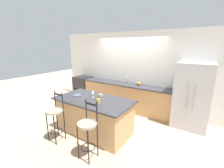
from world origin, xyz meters
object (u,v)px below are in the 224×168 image
bar_stool_near (55,116)px  pumpkin_decoration (139,83)px  oven_range (84,88)px  bar_stool_far (88,129)px  wine_glass (93,92)px  coffee_mug (101,96)px  tumbler_cup (98,101)px  dinner_plate (77,95)px  refrigerator (192,96)px

bar_stool_near → pumpkin_decoration: bar_stool_near is taller
oven_range → bar_stool_far: size_ratio=0.79×
oven_range → wine_glass: (1.96, -1.68, 0.59)m
coffee_mug → tumbler_cup: tumbler_cup is taller
bar_stool_near → dinner_plate: bar_stool_near is taller
refrigerator → dinner_plate: size_ratio=7.40×
refrigerator → wine_glass: refrigerator is taller
wine_glass → coffee_mug: wine_glass is taller
coffee_mug → tumbler_cup: bearing=-59.1°
bar_stool_far → tumbler_cup: size_ratio=10.56×
bar_stool_far → wine_glass: bar_stool_far is taller
oven_range → wine_glass: bearing=-40.5°
wine_glass → tumbler_cup: wine_glass is taller
refrigerator → tumbler_cup: bearing=-133.7°
dinner_plate → coffee_mug: size_ratio=2.04×
oven_range → tumbler_cup: bearing=-39.5°
dinner_plate → wine_glass: 0.49m
refrigerator → coffee_mug: 2.49m
refrigerator → dinner_plate: refrigerator is taller
oven_range → dinner_plate: size_ratio=3.89×
bar_stool_far → tumbler_cup: bearing=110.0°
tumbler_cup → dinner_plate: bearing=170.3°
coffee_mug → tumbler_cup: 0.42m
wine_glass → tumbler_cup: 0.48m
refrigerator → bar_stool_near: 3.59m
refrigerator → pumpkin_decoration: (-1.65, 0.16, 0.09)m
dinner_plate → tumbler_cup: 0.85m
pumpkin_decoration → dinner_plate: bearing=-117.5°
bar_stool_near → pumpkin_decoration: size_ratio=8.53×
refrigerator → oven_range: size_ratio=1.90×
refrigerator → dinner_plate: 3.13m
oven_range → dinner_plate: 2.39m
bar_stool_near → bar_stool_far: 1.03m
bar_stool_far → pumpkin_decoration: size_ratio=8.53×
bar_stool_far → pumpkin_decoration: (-0.11, 2.67, 0.35)m
coffee_mug → tumbler_cup: size_ratio=1.06×
pumpkin_decoration → oven_range: bearing=-178.2°
bar_stool_far → wine_glass: 1.19m
bar_stool_near → dinner_plate: (-0.05, 0.77, 0.29)m
bar_stool_near → wine_glass: size_ratio=5.50×
oven_range → pumpkin_decoration: bearing=1.8°
dinner_plate → tumbler_cup: tumbler_cup is taller
dinner_plate → pumpkin_decoration: bearing=62.5°
bar_stool_near → coffee_mug: 1.19m
dinner_plate → pumpkin_decoration: (0.97, 1.87, 0.07)m
dinner_plate → coffee_mug: coffee_mug is taller
tumbler_cup → pumpkin_decoration: (0.13, 2.02, 0.02)m
bar_stool_near → pumpkin_decoration: bearing=70.7°
oven_range → tumbler_cup: 3.09m
refrigerator → coffee_mug: size_ratio=15.08×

